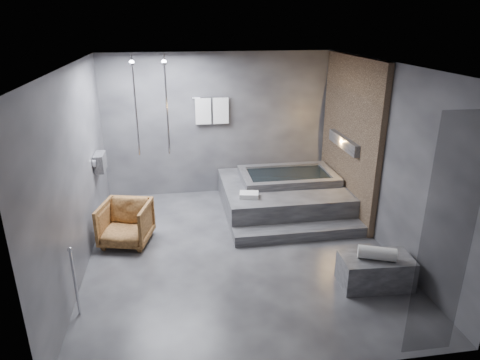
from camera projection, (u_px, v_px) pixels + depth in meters
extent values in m
plane|color=#2B2B2D|center=(239.00, 251.00, 6.63)|extent=(5.00, 5.00, 0.00)
cube|color=#48484A|center=(239.00, 65.00, 5.64)|extent=(4.50, 5.00, 0.04)
cube|color=#343439|center=(219.00, 125.00, 8.44)|extent=(4.50, 0.04, 2.80)
cube|color=#343439|center=(282.00, 255.00, 3.83)|extent=(4.50, 0.04, 2.80)
cube|color=#343439|center=(76.00, 174.00, 5.81)|extent=(0.04, 5.00, 2.80)
cube|color=#343439|center=(386.00, 158.00, 6.46)|extent=(0.04, 5.00, 2.80)
cube|color=#A1805E|center=(349.00, 137.00, 7.61)|extent=(0.10, 2.40, 2.78)
cube|color=#FF9938|center=(345.00, 142.00, 7.63)|extent=(0.14, 1.20, 0.20)
cube|color=slate|center=(100.00, 162.00, 7.22)|extent=(0.16, 0.42, 0.30)
imported|color=beige|center=(100.00, 167.00, 7.15)|extent=(0.08, 0.08, 0.21)
imported|color=beige|center=(102.00, 164.00, 7.34)|extent=(0.07, 0.07, 0.15)
cylinder|color=silver|center=(167.00, 106.00, 7.70)|extent=(0.04, 0.04, 1.80)
cylinder|color=silver|center=(136.00, 107.00, 7.62)|extent=(0.04, 0.04, 1.80)
cylinder|color=silver|center=(212.00, 98.00, 8.17)|extent=(0.75, 0.02, 0.02)
cube|color=white|center=(203.00, 111.00, 8.22)|extent=(0.30, 0.06, 0.50)
cube|color=white|center=(221.00, 111.00, 8.27)|extent=(0.30, 0.06, 0.50)
cylinder|color=silver|center=(75.00, 283.00, 5.05)|extent=(0.04, 0.04, 0.90)
cube|color=black|center=(446.00, 243.00, 4.13)|extent=(0.55, 0.01, 2.60)
cube|color=#303032|center=(282.00, 196.00, 8.04)|extent=(2.20, 2.00, 0.50)
cube|color=#303032|center=(300.00, 232.00, 7.00)|extent=(2.20, 0.36, 0.18)
cube|color=#38383A|center=(375.00, 271.00, 5.73)|extent=(0.97, 0.57, 0.42)
imported|color=#4C2C13|center=(126.00, 223.00, 6.75)|extent=(0.90, 0.91, 0.69)
cylinder|color=white|center=(377.00, 253.00, 5.58)|extent=(0.51, 0.34, 0.17)
cube|color=silver|center=(249.00, 195.00, 7.32)|extent=(0.36, 0.29, 0.09)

